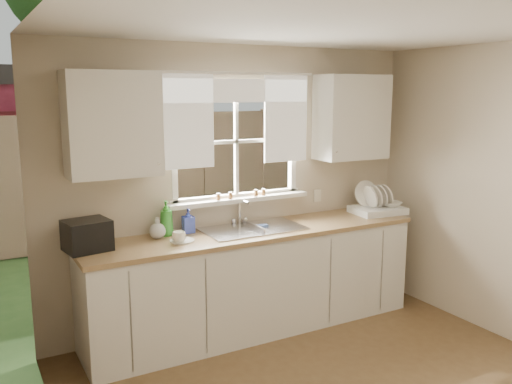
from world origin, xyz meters
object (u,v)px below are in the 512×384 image
black_appliance (87,235)px  soap_bottle_a (166,218)px  dish_rack (377,206)px  cup (179,237)px

black_appliance → soap_bottle_a: bearing=1.2°
dish_rack → cup: bearing=-178.8°
dish_rack → soap_bottle_a: size_ratio=1.76×
black_appliance → cup: bearing=-19.3°
dish_rack → cup: size_ratio=4.73×
soap_bottle_a → dish_rack: bearing=1.1°
dish_rack → soap_bottle_a: bearing=174.5°
dish_rack → soap_bottle_a: 2.12m
dish_rack → black_appliance: dish_rack is taller
dish_rack → cup: dish_rack is taller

